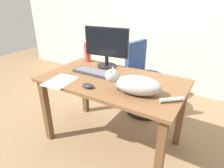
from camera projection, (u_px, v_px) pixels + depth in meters
ground_plane at (112, 140)px, 2.08m from camera, size 8.00×8.00×0.00m
back_wall at (169, 4)px, 2.74m from camera, size 6.00×0.04×2.60m
desk at (112, 89)px, 1.82m from camera, size 1.31×0.75×0.71m
office_chair at (143, 83)px, 2.47m from camera, size 0.49×0.48×0.91m
monitor at (106, 46)px, 1.99m from camera, size 0.48×0.20×0.41m
keyboard at (95, 72)px, 1.89m from camera, size 0.44×0.15×0.03m
cat at (135, 84)px, 1.48m from camera, size 0.60×0.25×0.20m
computer_mouse at (88, 86)px, 1.60m from camera, size 0.11×0.06×0.04m
paper_sheet at (60, 81)px, 1.73m from camera, size 0.24×0.32×0.00m
water_bottle at (87, 52)px, 2.20m from camera, size 0.07×0.07×0.24m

